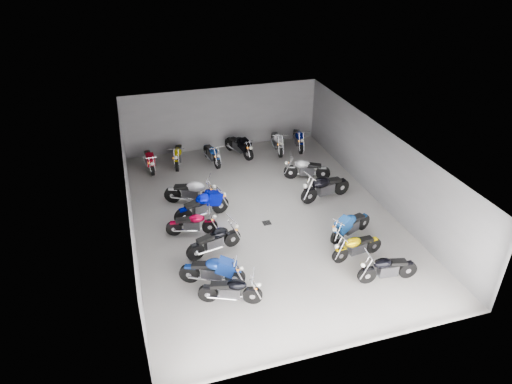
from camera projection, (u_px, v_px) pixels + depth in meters
ground at (263, 216)px, 18.28m from camera, size 14.00×14.00×0.00m
wall_back at (222, 118)px, 23.27m from camera, size 10.00×0.10×3.20m
wall_left at (130, 201)px, 16.24m from camera, size 0.10×14.00×3.20m
wall_right at (379, 165)px, 18.71m from camera, size 0.10×14.00×3.20m
ceiling at (264, 143)px, 16.66m from camera, size 10.00×14.00×0.04m
drain_grate at (267, 223)px, 17.86m from camera, size 0.32×0.32×0.01m
motorcycle_left_a at (231, 290)px, 13.86m from camera, size 1.91×0.81×0.87m
motorcycle_left_b at (213, 271)px, 14.58m from camera, size 2.04×0.99×0.95m
motorcycle_left_c at (215, 240)px, 16.01m from camera, size 2.07×0.73×0.93m
motorcycle_left_d at (192, 224)px, 17.00m from camera, size 1.92×0.54×0.85m
motorcycle_left_e at (203, 206)px, 17.89m from camera, size 2.28×0.78×1.02m
motorcycle_left_f at (191, 192)px, 18.89m from camera, size 2.14×1.00×0.99m
motorcycle_right_a at (387, 268)px, 14.74m from camera, size 2.04×0.45×0.90m
motorcycle_right_b at (357, 246)px, 15.78m from camera, size 1.97×0.46×0.87m
motorcycle_right_c at (350, 225)px, 16.85m from camera, size 1.97×0.95×0.92m
motorcycle_right_e at (325, 187)px, 19.18m from camera, size 2.35×0.63×1.04m
motorcycle_right_f at (306, 169)px, 20.75m from camera, size 2.04×0.88×0.94m
motorcycle_back_a at (149, 160)px, 21.62m from camera, size 0.43×2.00×0.88m
motorcycle_back_b at (178, 155)px, 22.03m from camera, size 0.63×2.11×0.94m
motorcycle_back_c at (212, 154)px, 22.19m from camera, size 0.51×2.02×0.89m
motorcycle_back_d at (239, 146)px, 22.92m from camera, size 1.00×2.08×0.97m
motorcycle_back_e at (277, 142)px, 23.35m from camera, size 0.50×2.21×0.97m
motorcycle_back_f at (298, 138)px, 23.71m from camera, size 0.61×2.18×0.96m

